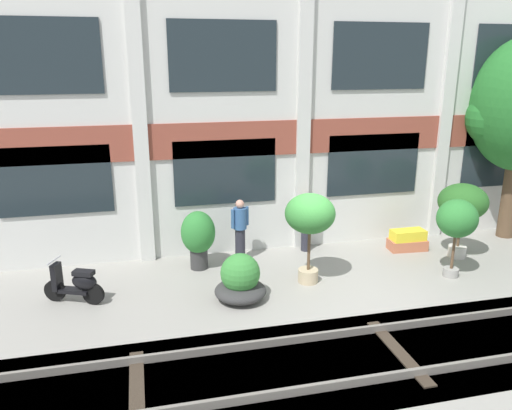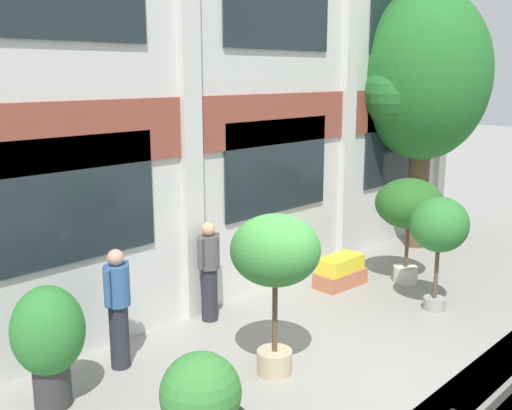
{
  "view_description": "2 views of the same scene",
  "coord_description": "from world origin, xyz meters",
  "px_view_note": "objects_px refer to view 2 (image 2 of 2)",
  "views": [
    {
      "loc": [
        -4.24,
        -9.84,
        5.13
      ],
      "look_at": [
        -1.49,
        1.77,
        1.59
      ],
      "focal_mm": 35.0,
      "sensor_mm": 36.0,
      "label": 1
    },
    {
      "loc": [
        -6.01,
        -4.4,
        3.89
      ],
      "look_at": [
        0.05,
        1.34,
        2.06
      ],
      "focal_mm": 42.0,
      "sensor_mm": 36.0,
      "label": 2
    }
  ],
  "objects_px": {
    "potted_plant_tall_urn": "(409,207)",
    "potted_plant_stone_basin": "(48,337)",
    "broadleaf_tree": "(424,80)",
    "potted_plant_low_pan": "(275,256)",
    "potted_plant_square_trough": "(341,272)",
    "resident_by_doorway": "(209,268)",
    "potted_plant_wide_bowl": "(201,409)",
    "potted_plant_terracotta_small": "(439,227)",
    "resident_watching_tracks": "(118,305)"
  },
  "relations": [
    {
      "from": "potted_plant_tall_urn",
      "to": "potted_plant_stone_basin",
      "type": "bearing_deg",
      "value": 172.88
    },
    {
      "from": "broadleaf_tree",
      "to": "potted_plant_low_pan",
      "type": "bearing_deg",
      "value": -166.19
    },
    {
      "from": "potted_plant_tall_urn",
      "to": "potted_plant_low_pan",
      "type": "bearing_deg",
      "value": -172.8
    },
    {
      "from": "potted_plant_square_trough",
      "to": "resident_by_doorway",
      "type": "bearing_deg",
      "value": 167.76
    },
    {
      "from": "potted_plant_wide_bowl",
      "to": "potted_plant_terracotta_small",
      "type": "bearing_deg",
      "value": 0.15
    },
    {
      "from": "potted_plant_wide_bowl",
      "to": "potted_plant_stone_basin",
      "type": "bearing_deg",
      "value": 109.42
    },
    {
      "from": "potted_plant_square_trough",
      "to": "resident_by_doorway",
      "type": "relative_size",
      "value": 0.65
    },
    {
      "from": "potted_plant_tall_urn",
      "to": "potted_plant_square_trough",
      "type": "bearing_deg",
      "value": 142.66
    },
    {
      "from": "potted_plant_square_trough",
      "to": "potted_plant_terracotta_small",
      "type": "xyz_separation_m",
      "value": [
        0.14,
        -1.83,
        1.16
      ]
    },
    {
      "from": "potted_plant_square_trough",
      "to": "resident_watching_tracks",
      "type": "bearing_deg",
      "value": 176.35
    },
    {
      "from": "broadleaf_tree",
      "to": "potted_plant_low_pan",
      "type": "distance_m",
      "value": 7.27
    },
    {
      "from": "resident_by_doorway",
      "to": "potted_plant_low_pan",
      "type": "bearing_deg",
      "value": -28.94
    },
    {
      "from": "potted_plant_terracotta_small",
      "to": "potted_plant_square_trough",
      "type": "bearing_deg",
      "value": 94.36
    },
    {
      "from": "potted_plant_low_pan",
      "to": "potted_plant_tall_urn",
      "type": "xyz_separation_m",
      "value": [
        4.37,
        0.55,
        -0.14
      ]
    },
    {
      "from": "broadleaf_tree",
      "to": "resident_by_doorway",
      "type": "relative_size",
      "value": 3.52
    },
    {
      "from": "potted_plant_low_pan",
      "to": "potted_plant_square_trough",
      "type": "distance_m",
      "value": 3.85
    },
    {
      "from": "broadleaf_tree",
      "to": "potted_plant_low_pan",
      "type": "relative_size",
      "value": 2.64
    },
    {
      "from": "potted_plant_low_pan",
      "to": "resident_by_doorway",
      "type": "relative_size",
      "value": 1.33
    },
    {
      "from": "potted_plant_square_trough",
      "to": "potted_plant_stone_basin",
      "type": "height_order",
      "value": "potted_plant_stone_basin"
    },
    {
      "from": "potted_plant_tall_urn",
      "to": "resident_watching_tracks",
      "type": "distance_m",
      "value": 5.81
    },
    {
      "from": "broadleaf_tree",
      "to": "potted_plant_terracotta_small",
      "type": "relative_size",
      "value": 2.95
    },
    {
      "from": "broadleaf_tree",
      "to": "resident_watching_tracks",
      "type": "height_order",
      "value": "broadleaf_tree"
    },
    {
      "from": "resident_by_doorway",
      "to": "resident_watching_tracks",
      "type": "xyz_separation_m",
      "value": [
        -1.9,
        -0.3,
        0.02
      ]
    },
    {
      "from": "broadleaf_tree",
      "to": "potted_plant_wide_bowl",
      "type": "bearing_deg",
      "value": -165.66
    },
    {
      "from": "broadleaf_tree",
      "to": "potted_plant_terracotta_small",
      "type": "height_order",
      "value": "broadleaf_tree"
    },
    {
      "from": "potted_plant_square_trough",
      "to": "resident_by_doorway",
      "type": "distance_m",
      "value": 2.89
    },
    {
      "from": "potted_plant_low_pan",
      "to": "resident_watching_tracks",
      "type": "xyz_separation_m",
      "value": [
        -1.31,
        1.63,
        -0.72
      ]
    },
    {
      "from": "potted_plant_low_pan",
      "to": "potted_plant_terracotta_small",
      "type": "distance_m",
      "value": 3.53
    },
    {
      "from": "potted_plant_stone_basin",
      "to": "resident_watching_tracks",
      "type": "relative_size",
      "value": 0.9
    },
    {
      "from": "potted_plant_tall_urn",
      "to": "resident_watching_tracks",
      "type": "relative_size",
      "value": 1.21
    },
    {
      "from": "resident_watching_tracks",
      "to": "potted_plant_wide_bowl",
      "type": "bearing_deg",
      "value": -34.26
    },
    {
      "from": "potted_plant_square_trough",
      "to": "potted_plant_terracotta_small",
      "type": "relative_size",
      "value": 0.55
    },
    {
      "from": "potted_plant_stone_basin",
      "to": "potted_plant_tall_urn",
      "type": "height_order",
      "value": "potted_plant_tall_urn"
    },
    {
      "from": "potted_plant_tall_urn",
      "to": "resident_by_doorway",
      "type": "bearing_deg",
      "value": 159.98
    },
    {
      "from": "potted_plant_terracotta_small",
      "to": "resident_by_doorway",
      "type": "relative_size",
      "value": 1.19
    },
    {
      "from": "potted_plant_stone_basin",
      "to": "potted_plant_tall_urn",
      "type": "relative_size",
      "value": 0.75
    },
    {
      "from": "broadleaf_tree",
      "to": "potted_plant_stone_basin",
      "type": "distance_m",
      "value": 9.6
    },
    {
      "from": "broadleaf_tree",
      "to": "potted_plant_stone_basin",
      "type": "height_order",
      "value": "broadleaf_tree"
    },
    {
      "from": "potted_plant_square_trough",
      "to": "potted_plant_terracotta_small",
      "type": "bearing_deg",
      "value": -85.64
    },
    {
      "from": "potted_plant_tall_urn",
      "to": "potted_plant_wide_bowl",
      "type": "bearing_deg",
      "value": -170.13
    },
    {
      "from": "potted_plant_square_trough",
      "to": "potted_plant_tall_urn",
      "type": "bearing_deg",
      "value": -37.34
    },
    {
      "from": "potted_plant_low_pan",
      "to": "resident_watching_tracks",
      "type": "distance_m",
      "value": 2.21
    },
    {
      "from": "potted_plant_tall_urn",
      "to": "broadleaf_tree",
      "type": "bearing_deg",
      "value": 24.99
    },
    {
      "from": "potted_plant_low_pan",
      "to": "potted_plant_wide_bowl",
      "type": "distance_m",
      "value": 2.16
    },
    {
      "from": "potted_plant_stone_basin",
      "to": "resident_by_doorway",
      "type": "xyz_separation_m",
      "value": [
        3.01,
        0.53,
        -0.01
      ]
    },
    {
      "from": "potted_plant_terracotta_small",
      "to": "potted_plant_wide_bowl",
      "type": "bearing_deg",
      "value": -179.85
    },
    {
      "from": "potted_plant_low_pan",
      "to": "resident_watching_tracks",
      "type": "bearing_deg",
      "value": 128.73
    },
    {
      "from": "broadleaf_tree",
      "to": "potted_plant_square_trough",
      "type": "height_order",
      "value": "broadleaf_tree"
    },
    {
      "from": "potted_plant_wide_bowl",
      "to": "potted_plant_low_pan",
      "type": "bearing_deg",
      "value": 16.36
    },
    {
      "from": "potted_plant_terracotta_small",
      "to": "resident_watching_tracks",
      "type": "xyz_separation_m",
      "value": [
        -4.8,
        2.13,
        -0.54
      ]
    }
  ]
}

